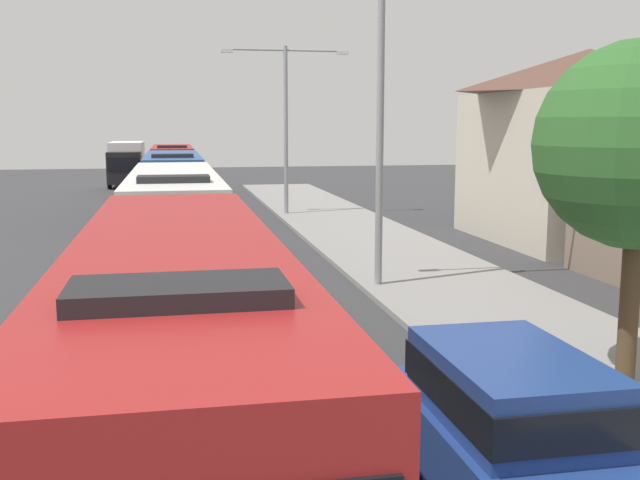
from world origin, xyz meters
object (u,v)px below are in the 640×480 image
object	(u,v)px
bus_second_in_line	(175,219)
streetlamp_far	(286,111)
white_suv	(513,429)
roadside_tree	(640,146)
bus_middle	(173,183)
bus_fourth_in_line	(173,168)
streetlamp_mid	(381,83)
box_truck_oncoming	(127,162)
bus_lead	(179,341)

from	to	relation	value
bus_second_in_line	streetlamp_far	world-z (taller)	streetlamp_far
white_suv	roadside_tree	bearing A→B (deg)	42.54
bus_middle	bus_fourth_in_line	distance (m)	13.02
bus_fourth_in_line	white_suv	distance (m)	41.71
streetlamp_mid	roadside_tree	xyz separation A→B (m)	(1.98, -8.37, -1.42)
bus_second_in_line	bus_middle	world-z (taller)	same
streetlamp_mid	roadside_tree	world-z (taller)	streetlamp_mid
white_suv	roadside_tree	size ratio (longest dim) A/B	0.82
bus_second_in_line	roadside_tree	xyz separation A→B (m)	(7.38, -11.50, 2.42)
bus_second_in_line	streetlamp_mid	distance (m)	7.33
bus_second_in_line	bus_middle	size ratio (longest dim) A/B	1.07
bus_fourth_in_line	streetlamp_mid	bearing A→B (deg)	-79.73
streetlamp_mid	streetlamp_far	size ratio (longest dim) A/B	1.11
box_truck_oncoming	roadside_tree	size ratio (longest dim) A/B	1.42
bus_lead	bus_middle	size ratio (longest dim) A/B	1.02
bus_second_in_line	box_truck_oncoming	size ratio (longest dim) A/B	1.52
streetlamp_mid	bus_second_in_line	bearing A→B (deg)	149.92
bus_second_in_line	streetlamp_mid	size ratio (longest dim) A/B	1.39
bus_second_in_line	streetlamp_mid	world-z (taller)	streetlamp_mid
streetlamp_mid	streetlamp_far	distance (m)	16.67
bus_middle	bus_fourth_in_line	world-z (taller)	same
streetlamp_mid	bus_lead	bearing A→B (deg)	-118.96
roadside_tree	bus_fourth_in_line	bearing A→B (deg)	100.94
bus_lead	bus_middle	xyz separation A→B (m)	(-0.00, 26.53, -0.00)
box_truck_oncoming	bus_lead	bearing A→B (deg)	-86.01
bus_lead	bus_second_in_line	xyz separation A→B (m)	(0.00, 12.88, 0.00)
bus_fourth_in_line	white_suv	world-z (taller)	bus_fourth_in_line
bus_middle	roadside_tree	xyz separation A→B (m)	(7.38, -25.14, 2.42)
white_suv	box_truck_oncoming	xyz separation A→B (m)	(-7.00, 49.29, 0.68)
white_suv	streetlamp_far	xyz separation A→B (m)	(1.70, 28.41, 4.04)
box_truck_oncoming	streetlamp_far	world-z (taller)	streetlamp_far
white_suv	box_truck_oncoming	size ratio (longest dim) A/B	0.58
bus_fourth_in_line	box_truck_oncoming	distance (m)	8.42
roadside_tree	bus_second_in_line	bearing A→B (deg)	122.69
white_suv	box_truck_oncoming	world-z (taller)	box_truck_oncoming
white_suv	streetlamp_mid	xyz separation A→B (m)	(1.70, 11.74, 4.50)
bus_fourth_in_line	roadside_tree	world-z (taller)	roadside_tree
bus_middle	white_suv	bearing A→B (deg)	-82.61
bus_fourth_in_line	roadside_tree	bearing A→B (deg)	-79.06
bus_lead	bus_second_in_line	world-z (taller)	same
bus_lead	streetlamp_far	xyz separation A→B (m)	(5.40, 26.41, 3.38)
bus_lead	bus_middle	distance (m)	26.53
bus_lead	roadside_tree	size ratio (longest dim) A/B	2.07
bus_second_in_line	white_suv	distance (m)	15.34
bus_lead	streetlamp_mid	xyz separation A→B (m)	(5.40, 9.75, 3.84)
bus_lead	box_truck_oncoming	world-z (taller)	bus_lead
bus_lead	streetlamp_mid	distance (m)	11.79
bus_lead	bus_fourth_in_line	world-z (taller)	same
bus_middle	bus_lead	bearing A→B (deg)	-90.00
white_suv	bus_middle	bearing A→B (deg)	97.39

